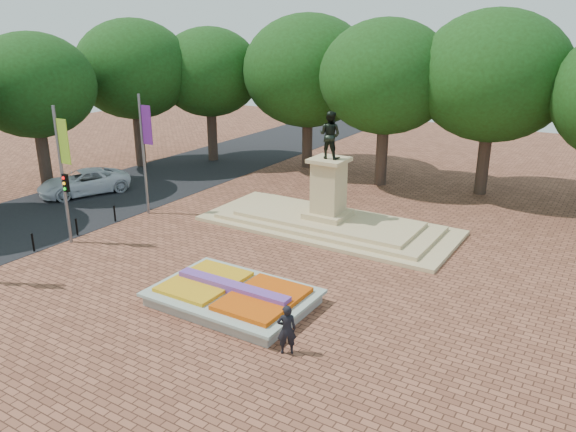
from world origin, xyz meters
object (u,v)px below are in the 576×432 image
at_px(van, 84,182).
at_px(monument, 328,212).
at_px(flower_bed, 233,296).
at_px(pedestrian, 287,329).

bearing_deg(van, monument, 32.65).
bearing_deg(van, flower_bed, 1.02).
height_order(flower_bed, monument, monument).
relative_size(flower_bed, van, 1.09).
relative_size(van, pedestrian, 3.18).
bearing_deg(flower_bed, van, 157.92).
bearing_deg(monument, pedestrian, -68.38).
height_order(flower_bed, pedestrian, pedestrian).
bearing_deg(monument, flower_bed, -84.13).
xyz_separation_m(monument, van, (-16.70, -2.81, -0.08)).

